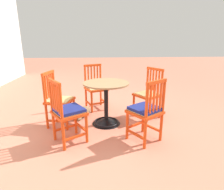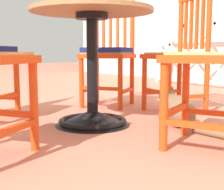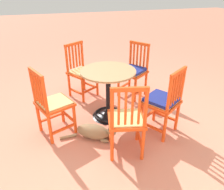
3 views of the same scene
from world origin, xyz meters
The scene contains 6 objects.
ground_plane centered at (0.00, 0.00, 0.00)m, with size 24.00×24.00×0.00m, color #C6755B.
cafe_table centered at (0.04, 0.03, 0.28)m, with size 0.76×0.76×0.73m.
orange_chair_facing_out centered at (0.81, 0.22, 0.43)m, with size 0.52×0.52×0.91m.
orange_chair_tucked_in centered at (0.05, 0.83, 0.43)m, with size 0.48×0.48×0.91m.
orange_chair_by_planter centered at (-0.52, 0.58, 0.45)m, with size 0.55×0.55×0.91m.
tabby_cat centered at (0.33, 0.49, 0.10)m, with size 0.70×0.41×0.23m.
Camera 2 is at (1.73, -1.12, 0.46)m, focal length 52.08 mm.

